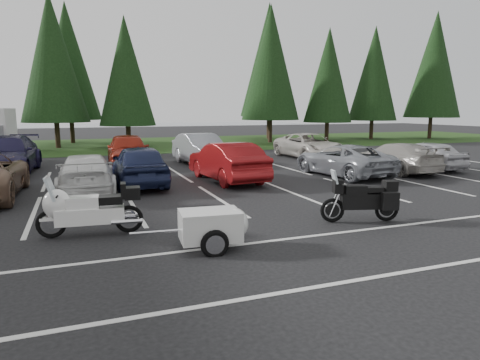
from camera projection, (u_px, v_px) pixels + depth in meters
name	position (u px, v px, depth m)	size (l,w,h in m)	color
ground	(214.00, 208.00, 12.53)	(120.00, 120.00, 0.00)	black
grass_strip	(126.00, 145.00, 34.66)	(80.00, 16.00, 0.01)	#1C3812
lake_water	(131.00, 128.00, 64.64)	(70.00, 50.00, 0.02)	slate
stall_markings	(197.00, 195.00, 14.38)	(32.00, 16.00, 0.01)	silver
conifer_4	(52.00, 58.00, 30.82)	(4.80, 4.80, 11.17)	#332316
conifer_5	(126.00, 71.00, 31.52)	(4.14, 4.14, 9.63)	#332316
conifer_6	(271.00, 63.00, 36.02)	(4.93, 4.93, 11.48)	#332316
conifer_7	(329.00, 75.00, 37.82)	(4.27, 4.27, 9.94)	#332316
conifer_8	(374.00, 74.00, 40.43)	(4.53, 4.53, 10.56)	#332316
conifer_9	(434.00, 65.00, 41.19)	(5.19, 5.19, 12.10)	#332316
conifer_back_b	(68.00, 61.00, 35.37)	(4.97, 4.97, 11.58)	#332316
conifer_back_c	(269.00, 60.00, 40.92)	(5.50, 5.50, 12.81)	#332316
car_near_3	(86.00, 173.00, 14.86)	(1.86, 4.58, 1.33)	silver
car_near_4	(139.00, 165.00, 16.15)	(1.84, 4.59, 1.56)	#1B2244
car_near_5	(227.00, 162.00, 17.14)	(1.65, 4.72, 1.56)	maroon
car_near_6	(343.00, 160.00, 18.57)	(2.26, 4.90, 1.36)	gray
car_near_7	(395.00, 157.00, 19.61)	(1.89, 4.64, 1.35)	#A19C94
car_near_8	(425.00, 155.00, 20.58)	(1.62, 4.04, 1.38)	#B7B6BC
car_far_1	(6.00, 155.00, 18.94)	(2.35, 5.79, 1.68)	#181536
car_far_2	(128.00, 150.00, 21.48)	(1.96, 4.87, 1.66)	maroon
car_far_3	(201.00, 149.00, 22.21)	(1.69, 4.86, 1.60)	gray
car_far_4	(309.00, 146.00, 25.23)	(2.41, 5.23, 1.45)	beige
touring_motorcycle	(90.00, 205.00, 9.70)	(2.58, 0.79, 1.43)	white
cargo_trailer	(210.00, 229.00, 8.81)	(1.78, 1.00, 0.82)	silver
adventure_motorcycle	(360.00, 195.00, 10.89)	(2.26, 0.79, 1.38)	black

